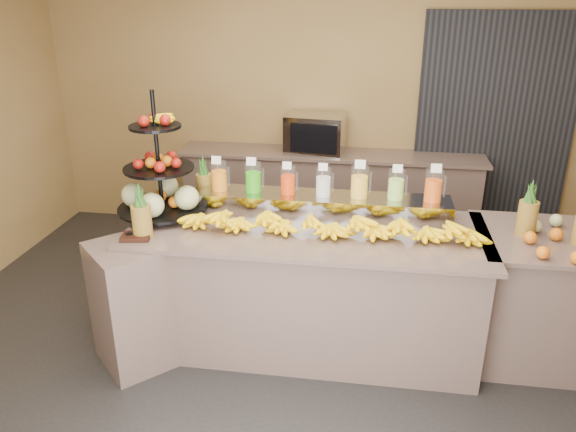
% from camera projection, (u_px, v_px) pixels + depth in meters
% --- Properties ---
extents(ground, '(6.00, 6.00, 0.00)m').
position_uv_depth(ground, '(301.00, 364.00, 4.00)').
color(ground, black).
rests_on(ground, ground).
extents(room_envelope, '(6.04, 5.02, 2.82)m').
position_uv_depth(room_envelope, '(343.00, 81.00, 3.98)').
color(room_envelope, olive).
rests_on(room_envelope, ground).
extents(buffet_counter, '(2.75, 1.25, 0.93)m').
position_uv_depth(buffet_counter, '(290.00, 288.00, 4.08)').
color(buffet_counter, gray).
rests_on(buffet_counter, ground).
extents(right_counter, '(1.08, 0.88, 0.93)m').
position_uv_depth(right_counter, '(547.00, 297.00, 3.95)').
color(right_counter, gray).
rests_on(right_counter, ground).
extents(back_ledge, '(3.10, 0.55, 0.93)m').
position_uv_depth(back_ledge, '(329.00, 195.00, 5.88)').
color(back_ledge, gray).
rests_on(back_ledge, ground).
extents(pitcher_tray, '(1.85, 0.30, 0.15)m').
position_uv_depth(pitcher_tray, '(323.00, 205.00, 4.14)').
color(pitcher_tray, gray).
rests_on(pitcher_tray, buffet_counter).
extents(juice_pitcher_orange_a, '(0.12, 0.12, 0.29)m').
position_uv_depth(juice_pitcher_orange_a, '(219.00, 178.00, 4.18)').
color(juice_pitcher_orange_a, silver).
rests_on(juice_pitcher_orange_a, pitcher_tray).
extents(juice_pitcher_green, '(0.12, 0.12, 0.29)m').
position_uv_depth(juice_pitcher_green, '(253.00, 179.00, 4.14)').
color(juice_pitcher_green, silver).
rests_on(juice_pitcher_green, pitcher_tray).
extents(juice_pitcher_orange_b, '(0.11, 0.11, 0.27)m').
position_uv_depth(juice_pitcher_orange_b, '(288.00, 182.00, 4.11)').
color(juice_pitcher_orange_b, silver).
rests_on(juice_pitcher_orange_b, pitcher_tray).
extents(juice_pitcher_milk, '(0.11, 0.12, 0.27)m').
position_uv_depth(juice_pitcher_milk, '(323.00, 184.00, 4.07)').
color(juice_pitcher_milk, silver).
rests_on(juice_pitcher_milk, pitcher_tray).
extents(juice_pitcher_lemon, '(0.13, 0.13, 0.31)m').
position_uv_depth(juice_pitcher_lemon, '(359.00, 184.00, 4.03)').
color(juice_pitcher_lemon, silver).
rests_on(juice_pitcher_lemon, pitcher_tray).
extents(juice_pitcher_lime, '(0.12, 0.12, 0.29)m').
position_uv_depth(juice_pitcher_lime, '(396.00, 186.00, 4.00)').
color(juice_pitcher_lime, silver).
rests_on(juice_pitcher_lime, pitcher_tray).
extents(juice_pitcher_orange_c, '(0.13, 0.13, 0.30)m').
position_uv_depth(juice_pitcher_orange_c, '(433.00, 187.00, 3.96)').
color(juice_pitcher_orange_c, silver).
rests_on(juice_pitcher_orange_c, pitcher_tray).
extents(banana_heap, '(2.13, 0.19, 0.18)m').
position_uv_depth(banana_heap, '(331.00, 222.00, 3.82)').
color(banana_heap, yellow).
rests_on(banana_heap, buffet_counter).
extents(fruit_stand, '(0.76, 0.76, 0.91)m').
position_uv_depth(fruit_stand, '(166.00, 185.00, 4.08)').
color(fruit_stand, black).
rests_on(fruit_stand, buffet_counter).
extents(condiment_caddy, '(0.21, 0.17, 0.03)m').
position_uv_depth(condiment_caddy, '(136.00, 236.00, 3.76)').
color(condiment_caddy, black).
rests_on(condiment_caddy, buffet_counter).
extents(pineapple_left_a, '(0.13, 0.13, 0.38)m').
position_uv_depth(pineapple_left_a, '(141.00, 217.00, 3.74)').
color(pineapple_left_a, brown).
rests_on(pineapple_left_a, buffet_counter).
extents(pineapple_left_b, '(0.12, 0.12, 0.39)m').
position_uv_depth(pineapple_left_b, '(204.00, 184.00, 4.36)').
color(pineapple_left_b, brown).
rests_on(pineapple_left_b, buffet_counter).
extents(right_fruit_pile, '(0.45, 0.43, 0.24)m').
position_uv_depth(right_fruit_pile, '(555.00, 234.00, 3.64)').
color(right_fruit_pile, brown).
rests_on(right_fruit_pile, right_counter).
extents(oven_warmer, '(0.62, 0.46, 0.38)m').
position_uv_depth(oven_warmer, '(316.00, 134.00, 5.65)').
color(oven_warmer, gray).
rests_on(oven_warmer, back_ledge).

